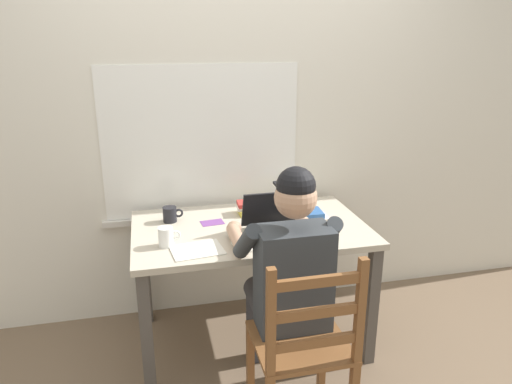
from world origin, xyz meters
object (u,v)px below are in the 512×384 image
at_px(coffee_mug_spare, 287,200).
at_px(book_stack_main, 252,208).
at_px(desk, 250,242).
at_px(wooden_chair, 304,347).
at_px(book_stack_side, 310,215).
at_px(landscape_photo_print, 212,223).
at_px(coffee_mug_dark, 170,214).
at_px(seated_person, 287,273).
at_px(coffee_mug_white, 166,237).
at_px(computer_mouse, 324,234).
at_px(laptop, 276,226).

bearing_deg(coffee_mug_spare, book_stack_main, -163.69).
distance_m(desk, wooden_chair, 0.79).
relative_size(book_stack_side, landscape_photo_print, 1.44).
bearing_deg(coffee_mug_dark, seated_person, -52.05).
height_order(seated_person, coffee_mug_white, seated_person).
bearing_deg(desk, wooden_chair, -84.35).
xyz_separation_m(desk, computer_mouse, (0.36, -0.24, 0.12)).
height_order(computer_mouse, coffee_mug_dark, coffee_mug_dark).
bearing_deg(book_stack_side, computer_mouse, -92.84).
distance_m(computer_mouse, coffee_mug_spare, 0.51).
bearing_deg(coffee_mug_dark, wooden_chair, -61.37).
xyz_separation_m(wooden_chair, coffee_mug_spare, (0.22, 1.03, 0.33)).
distance_m(computer_mouse, coffee_mug_white, 0.84).
xyz_separation_m(laptop, landscape_photo_print, (-0.31, 0.25, -0.05)).
relative_size(laptop, coffee_mug_spare, 2.78).
relative_size(desk, wooden_chair, 1.39).
height_order(wooden_chair, laptop, laptop).
height_order(computer_mouse, coffee_mug_spare, coffee_mug_spare).
bearing_deg(wooden_chair, book_stack_main, 91.38).
xyz_separation_m(desk, laptop, (0.11, -0.15, 0.15)).
xyz_separation_m(computer_mouse, coffee_mug_dark, (-0.79, 0.42, 0.03)).
xyz_separation_m(computer_mouse, coffee_mug_white, (-0.83, 0.08, 0.03)).
bearing_deg(coffee_mug_white, coffee_mug_dark, 83.14).
height_order(desk, book_stack_side, book_stack_side).
height_order(seated_person, landscape_photo_print, seated_person).
bearing_deg(desk, book_stack_main, 75.12).
relative_size(computer_mouse, coffee_mug_white, 0.87).
distance_m(coffee_mug_dark, book_stack_side, 0.82).
distance_m(seated_person, laptop, 0.35).
xyz_separation_m(laptop, coffee_mug_spare, (0.19, 0.42, -0.01)).
relative_size(seated_person, coffee_mug_spare, 10.53).
bearing_deg(coffee_mug_dark, landscape_photo_print, -17.71).
xyz_separation_m(desk, coffee_mug_spare, (0.30, 0.27, 0.15)).
bearing_deg(computer_mouse, coffee_mug_dark, 152.27).
bearing_deg(coffee_mug_dark, book_stack_side, -10.71).
height_order(desk, landscape_photo_print, landscape_photo_print).
relative_size(seated_person, book_stack_main, 6.57).
xyz_separation_m(desk, landscape_photo_print, (-0.20, 0.10, 0.10)).
bearing_deg(book_stack_main, landscape_photo_print, -159.63).
bearing_deg(book_stack_side, desk, -176.24).
bearing_deg(seated_person, laptop, 84.16).
height_order(seated_person, coffee_mug_spare, seated_person).
height_order(desk, laptop, laptop).
distance_m(desk, seated_person, 0.49).
height_order(wooden_chair, computer_mouse, wooden_chair).
relative_size(laptop, coffee_mug_dark, 2.81).
bearing_deg(computer_mouse, seated_person, -139.67).
xyz_separation_m(book_stack_main, landscape_photo_print, (-0.25, -0.09, -0.04)).
height_order(seated_person, book_stack_side, seated_person).
height_order(desk, wooden_chair, wooden_chair).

